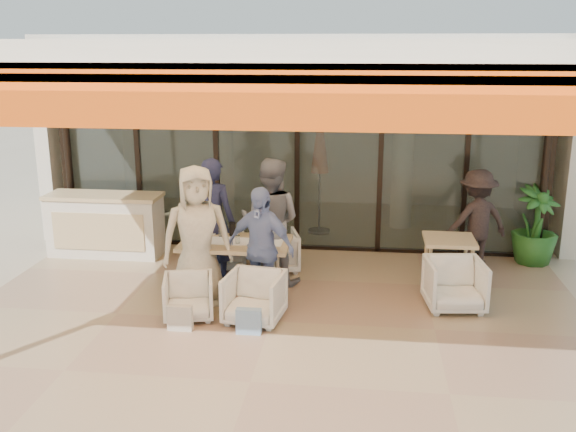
# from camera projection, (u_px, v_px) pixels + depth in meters

# --- Properties ---
(ground) EXTENTS (70.00, 70.00, 0.00)m
(ground) POSITION_uv_depth(u_px,v_px,m) (271.00, 323.00, 8.00)
(ground) COLOR #C6B293
(ground) RESTS_ON ground
(terrace_floor) EXTENTS (8.00, 6.00, 0.01)m
(terrace_floor) POSITION_uv_depth(u_px,v_px,m) (271.00, 323.00, 8.00)
(terrace_floor) COLOR tan
(terrace_floor) RESTS_ON ground
(terrace_structure) EXTENTS (8.00, 6.00, 3.40)m
(terrace_structure) POSITION_uv_depth(u_px,v_px,m) (266.00, 55.00, 6.91)
(terrace_structure) COLOR silver
(terrace_structure) RESTS_ON ground
(glass_storefront) EXTENTS (8.08, 0.10, 3.20)m
(glass_storefront) POSITION_uv_depth(u_px,v_px,m) (297.00, 156.00, 10.46)
(glass_storefront) COLOR #9EADA3
(glass_storefront) RESTS_ON ground
(interior_block) EXTENTS (9.05, 3.62, 3.52)m
(interior_block) POSITION_uv_depth(u_px,v_px,m) (310.00, 105.00, 12.52)
(interior_block) COLOR silver
(interior_block) RESTS_ON ground
(host_counter) EXTENTS (1.85, 0.65, 1.04)m
(host_counter) POSITION_uv_depth(u_px,v_px,m) (106.00, 225.00, 10.42)
(host_counter) COLOR silver
(host_counter) RESTS_ON ground
(dining_table) EXTENTS (1.50, 0.90, 0.93)m
(dining_table) POSITION_uv_depth(u_px,v_px,m) (235.00, 245.00, 8.84)
(dining_table) COLOR #D8C084
(dining_table) RESTS_ON ground
(chair_far_left) EXTENTS (0.84, 0.81, 0.70)m
(chair_far_left) POSITION_uv_depth(u_px,v_px,m) (222.00, 247.00, 9.88)
(chair_far_left) COLOR white
(chair_far_left) RESTS_ON ground
(chair_far_right) EXTENTS (0.81, 0.79, 0.69)m
(chair_far_right) POSITION_uv_depth(u_px,v_px,m) (275.00, 249.00, 9.78)
(chair_far_right) COLOR white
(chair_far_right) RESTS_ON ground
(chair_near_left) EXTENTS (0.73, 0.70, 0.63)m
(chair_near_left) POSITION_uv_depth(u_px,v_px,m) (188.00, 295.00, 8.06)
(chair_near_left) COLOR white
(chair_near_left) RESTS_ON ground
(chair_near_right) EXTENTS (0.76, 0.73, 0.70)m
(chair_near_right) POSITION_uv_depth(u_px,v_px,m) (254.00, 295.00, 7.96)
(chair_near_right) COLOR white
(chair_near_right) RESTS_ON ground
(diner_navy) EXTENTS (0.74, 0.56, 1.83)m
(diner_navy) POSITION_uv_depth(u_px,v_px,m) (213.00, 220.00, 9.25)
(diner_navy) COLOR #1A1E3A
(diner_navy) RESTS_ON ground
(diner_grey) EXTENTS (0.98, 0.81, 1.84)m
(diner_grey) POSITION_uv_depth(u_px,v_px,m) (270.00, 222.00, 9.15)
(diner_grey) COLOR slate
(diner_grey) RESTS_ON ground
(diner_cream) EXTENTS (1.07, 0.90, 1.88)m
(diner_cream) POSITION_uv_depth(u_px,v_px,m) (197.00, 236.00, 8.38)
(diner_cream) COLOR beige
(diner_cream) RESTS_ON ground
(diner_periwinkle) EXTENTS (1.03, 0.69, 1.63)m
(diner_periwinkle) POSITION_uv_depth(u_px,v_px,m) (260.00, 248.00, 8.32)
(diner_periwinkle) COLOR #7D94D0
(diner_periwinkle) RESTS_ON ground
(tote_bag_cream) EXTENTS (0.30, 0.10, 0.34)m
(tote_bag_cream) POSITION_uv_depth(u_px,v_px,m) (180.00, 319.00, 7.72)
(tote_bag_cream) COLOR silver
(tote_bag_cream) RESTS_ON ground
(tote_bag_blue) EXTENTS (0.30, 0.10, 0.34)m
(tote_bag_blue) POSITION_uv_depth(u_px,v_px,m) (249.00, 322.00, 7.62)
(tote_bag_blue) COLOR #99BFD8
(tote_bag_blue) RESTS_ON ground
(side_table) EXTENTS (0.70, 0.70, 0.74)m
(side_table) POSITION_uv_depth(u_px,v_px,m) (449.00, 246.00, 8.98)
(side_table) COLOR #D8C084
(side_table) RESTS_ON ground
(side_chair) EXTENTS (0.80, 0.76, 0.74)m
(side_chair) POSITION_uv_depth(u_px,v_px,m) (455.00, 282.00, 8.33)
(side_chair) COLOR white
(side_chair) RESTS_ON ground
(standing_woman) EXTENTS (1.16, 0.91, 1.58)m
(standing_woman) POSITION_uv_depth(u_px,v_px,m) (476.00, 221.00, 9.67)
(standing_woman) COLOR black
(standing_woman) RESTS_ON ground
(potted_palm) EXTENTS (0.97, 0.97, 1.26)m
(potted_palm) POSITION_uv_depth(u_px,v_px,m) (535.00, 226.00, 9.99)
(potted_palm) COLOR #1E5919
(potted_palm) RESTS_ON ground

